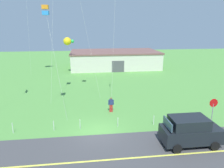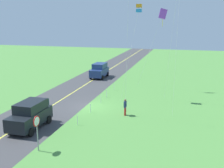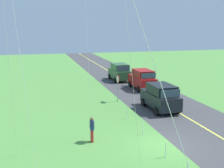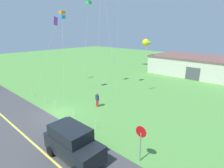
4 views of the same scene
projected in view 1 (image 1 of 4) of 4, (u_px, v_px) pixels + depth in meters
The scene contains 14 objects.
ground_plane at pixel (98, 132), 18.01m from camera, with size 120.00×120.00×0.10m, color #549342.
asphalt_road at pixel (101, 160), 14.17m from camera, with size 120.00×7.00×0.00m, color #424244.
road_centre_stripe at pixel (101, 160), 14.17m from camera, with size 120.00×0.16×0.00m, color #E5E04C.
car_suv_foreground at pixel (190, 131), 15.78m from camera, with size 4.40×2.12×2.24m.
stop_sign at pixel (213, 107), 18.65m from camera, with size 0.76×0.08×2.56m.
person_adult_near at pixel (111, 104), 21.90m from camera, with size 0.58×0.22×1.60m.
kite_yellow_high at pixel (68, 41), 37.37m from camera, with size 2.91×1.97×6.73m.
kite_cyan_top at pixel (45, 10), 18.79m from camera, with size 1.76×1.90×10.53m.
warehouse_distant at pixel (114, 59), 45.07m from camera, with size 18.36×10.20×3.50m.
fence_post_0 at pixel (13, 128), 17.68m from camera, with size 0.05×0.05×0.90m, color silver.
fence_post_1 at pixel (54, 126), 18.09m from camera, with size 0.05×0.05×0.90m, color silver.
fence_post_2 at pixel (80, 124), 18.36m from camera, with size 0.05×0.05×0.90m, color silver.
fence_post_3 at pixel (118, 122), 18.76m from camera, with size 0.05×0.05×0.90m, color silver.
fence_post_4 at pixel (154, 120), 19.16m from camera, with size 0.05×0.05×0.90m, color silver.
Camera 1 is at (-0.82, -16.24, 8.80)m, focal length 33.74 mm.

